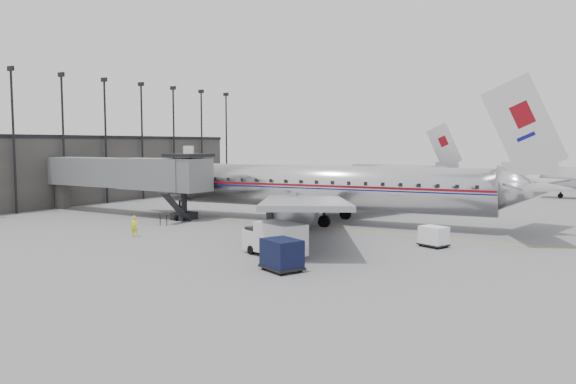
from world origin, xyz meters
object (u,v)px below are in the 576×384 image
baggage_cart_navy (282,254)px  ramp_worker (134,226)px  airliner (322,187)px  service_van (275,238)px  baggage_cart_white (434,236)px

baggage_cart_navy → ramp_worker: size_ratio=1.72×
airliner → service_van: (4.91, -15.81, -2.07)m
service_van → baggage_cart_navy: 4.19m
airliner → baggage_cart_white: size_ratio=18.10×
airliner → baggage_cart_navy: (7.51, -19.09, -2.29)m
baggage_cart_navy → baggage_cart_white: baggage_cart_navy is taller
baggage_cart_white → baggage_cart_navy: bearing=-91.9°
service_van → baggage_cart_white: 11.74m
ramp_worker → service_van: bearing=-19.7°
baggage_cart_white → ramp_worker: 22.89m
service_van → ramp_worker: size_ratio=3.10×
airliner → ramp_worker: airliner is taller
baggage_cart_navy → baggage_cart_white: 13.10m
baggage_cart_navy → ramp_worker: 16.69m
baggage_cart_white → ramp_worker: size_ratio=1.36×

